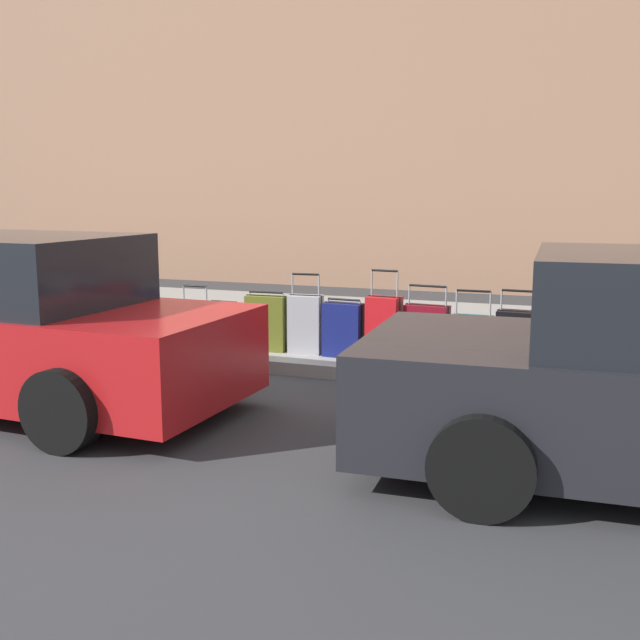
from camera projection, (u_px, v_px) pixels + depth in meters
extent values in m
plane|color=#333335|center=(191.00, 367.00, 8.33)|extent=(40.00, 40.00, 0.00)
cube|color=gray|center=(280.00, 324.00, 10.63)|extent=(18.00, 5.00, 0.14)
cube|color=#936B51|center=(398.00, 22.00, 15.45)|extent=(24.00, 3.00, 10.68)
cube|color=#59601E|center=(574.00, 344.00, 7.34)|extent=(0.38, 0.24, 0.61)
cube|color=black|center=(574.00, 344.00, 7.34)|extent=(0.38, 0.05, 0.63)
cylinder|color=gray|center=(594.00, 298.00, 7.21)|extent=(0.02, 0.02, 0.31)
cylinder|color=gray|center=(560.00, 297.00, 7.32)|extent=(0.02, 0.02, 0.31)
cylinder|color=black|center=(578.00, 281.00, 7.24)|extent=(0.32, 0.03, 0.02)
cylinder|color=black|center=(590.00, 374.00, 7.33)|extent=(0.04, 0.02, 0.04)
cylinder|color=black|center=(555.00, 371.00, 7.45)|extent=(0.04, 0.02, 0.04)
cube|color=black|center=(522.00, 342.00, 7.43)|extent=(0.50, 0.26, 0.62)
cube|color=black|center=(522.00, 342.00, 7.43)|extent=(0.50, 0.07, 0.63)
cylinder|color=gray|center=(546.00, 303.00, 7.27)|extent=(0.02, 0.02, 0.20)
cylinder|color=gray|center=(501.00, 300.00, 7.44)|extent=(0.02, 0.02, 0.20)
cylinder|color=black|center=(524.00, 291.00, 7.34)|extent=(0.43, 0.05, 0.02)
cylinder|color=black|center=(543.00, 373.00, 7.39)|extent=(0.05, 0.02, 0.04)
cylinder|color=black|center=(498.00, 369.00, 7.56)|extent=(0.05, 0.02, 0.04)
cube|color=#0F606B|center=(472.00, 341.00, 7.68)|extent=(0.40, 0.20, 0.54)
cube|color=black|center=(472.00, 341.00, 7.68)|extent=(0.41, 0.04, 0.55)
cylinder|color=gray|center=(490.00, 304.00, 7.56)|extent=(0.02, 0.02, 0.25)
cylinder|color=gray|center=(456.00, 303.00, 7.67)|extent=(0.02, 0.02, 0.25)
cylinder|color=black|center=(474.00, 291.00, 7.59)|extent=(0.34, 0.03, 0.02)
cylinder|color=black|center=(488.00, 366.00, 7.66)|extent=(0.04, 0.02, 0.04)
cylinder|color=black|center=(454.00, 364.00, 7.78)|extent=(0.04, 0.02, 0.04)
cube|color=maroon|center=(427.00, 334.00, 7.90)|extent=(0.48, 0.23, 0.61)
cube|color=black|center=(427.00, 334.00, 7.90)|extent=(0.47, 0.08, 0.62)
cylinder|color=gray|center=(446.00, 297.00, 7.74)|extent=(0.02, 0.02, 0.20)
cylinder|color=gray|center=(409.00, 295.00, 7.92)|extent=(0.02, 0.02, 0.20)
cylinder|color=black|center=(428.00, 286.00, 7.81)|extent=(0.40, 0.06, 0.02)
cylinder|color=black|center=(445.00, 362.00, 7.86)|extent=(0.05, 0.02, 0.04)
cylinder|color=black|center=(408.00, 358.00, 8.03)|extent=(0.05, 0.02, 0.04)
cube|color=red|center=(384.00, 328.00, 8.03)|extent=(0.37, 0.27, 0.68)
cube|color=black|center=(384.00, 328.00, 8.03)|extent=(0.36, 0.07, 0.69)
cylinder|color=gray|center=(397.00, 284.00, 7.89)|extent=(0.02, 0.02, 0.28)
cylinder|color=gray|center=(372.00, 283.00, 8.01)|extent=(0.02, 0.02, 0.28)
cylinder|color=black|center=(385.00, 271.00, 7.92)|extent=(0.29, 0.05, 0.02)
cylinder|color=black|center=(397.00, 358.00, 8.02)|extent=(0.05, 0.02, 0.04)
cylinder|color=black|center=(370.00, 356.00, 8.14)|extent=(0.05, 0.02, 0.04)
cube|color=navy|center=(344.00, 330.00, 8.17)|extent=(0.45, 0.26, 0.59)
cube|color=black|center=(344.00, 330.00, 8.17)|extent=(0.44, 0.08, 0.60)
cylinder|color=gray|center=(360.00, 303.00, 8.04)|extent=(0.02, 0.02, 0.04)
cylinder|color=gray|center=(328.00, 300.00, 8.20)|extent=(0.02, 0.02, 0.04)
cylinder|color=black|center=(344.00, 300.00, 8.11)|extent=(0.37, 0.06, 0.02)
cylinder|color=black|center=(360.00, 356.00, 8.13)|extent=(0.05, 0.02, 0.04)
cylinder|color=black|center=(328.00, 353.00, 8.30)|extent=(0.05, 0.02, 0.04)
cube|color=#9EA0A8|center=(306.00, 324.00, 8.34)|extent=(0.38, 0.25, 0.65)
cube|color=black|center=(306.00, 324.00, 8.34)|extent=(0.37, 0.07, 0.66)
cylinder|color=gray|center=(319.00, 285.00, 8.23)|extent=(0.02, 0.02, 0.24)
cylinder|color=gray|center=(292.00, 284.00, 8.31)|extent=(0.02, 0.02, 0.24)
cylinder|color=black|center=(306.00, 274.00, 8.25)|extent=(0.30, 0.05, 0.02)
cylinder|color=black|center=(319.00, 352.00, 8.35)|extent=(0.05, 0.02, 0.04)
cylinder|color=black|center=(292.00, 350.00, 8.43)|extent=(0.05, 0.02, 0.04)
cube|color=#59601E|center=(266.00, 323.00, 8.48)|extent=(0.47, 0.21, 0.62)
cube|color=black|center=(266.00, 323.00, 8.48)|extent=(0.47, 0.06, 0.64)
cylinder|color=gray|center=(283.00, 295.00, 8.36)|extent=(0.02, 0.02, 0.04)
cylinder|color=gray|center=(250.00, 293.00, 8.48)|extent=(0.02, 0.02, 0.04)
cylinder|color=black|center=(266.00, 292.00, 8.42)|extent=(0.40, 0.05, 0.02)
cylinder|color=black|center=(284.00, 350.00, 8.47)|extent=(0.05, 0.02, 0.04)
cylinder|color=black|center=(250.00, 347.00, 8.59)|extent=(0.05, 0.02, 0.04)
cube|color=black|center=(224.00, 327.00, 8.56)|extent=(0.40, 0.23, 0.51)
cube|color=black|center=(224.00, 327.00, 8.56)|extent=(0.40, 0.05, 0.52)
cylinder|color=gray|center=(237.00, 304.00, 8.45)|extent=(0.02, 0.02, 0.04)
cylinder|color=gray|center=(211.00, 303.00, 8.57)|extent=(0.02, 0.02, 0.04)
cylinder|color=black|center=(224.00, 302.00, 8.51)|extent=(0.33, 0.04, 0.02)
cylinder|color=black|center=(238.00, 348.00, 8.53)|extent=(0.04, 0.02, 0.04)
cylinder|color=black|center=(212.00, 346.00, 8.66)|extent=(0.04, 0.02, 0.04)
cube|color=#0F606B|center=(196.00, 323.00, 8.81)|extent=(0.38, 0.27, 0.51)
cube|color=black|center=(196.00, 323.00, 8.81)|extent=(0.38, 0.06, 0.52)
cylinder|color=gray|center=(207.00, 294.00, 8.70)|extent=(0.02, 0.02, 0.18)
cylinder|color=gray|center=(184.00, 293.00, 8.81)|extent=(0.02, 0.02, 0.18)
cylinder|color=black|center=(195.00, 286.00, 8.74)|extent=(0.31, 0.03, 0.02)
cylinder|color=black|center=(208.00, 344.00, 8.79)|extent=(0.04, 0.02, 0.04)
cylinder|color=black|center=(185.00, 342.00, 8.91)|extent=(0.04, 0.02, 0.04)
cylinder|color=#99999E|center=(144.00, 315.00, 9.00)|extent=(0.20, 0.20, 0.64)
sphere|color=#99999E|center=(142.00, 284.00, 8.94)|extent=(0.21, 0.21, 0.21)
cylinder|color=#99999E|center=(133.00, 312.00, 9.05)|extent=(0.09, 0.10, 0.09)
cylinder|color=#99999E|center=(154.00, 313.00, 8.94)|extent=(0.09, 0.10, 0.09)
cylinder|color=#333338|center=(85.00, 303.00, 9.09)|extent=(0.13, 0.13, 0.89)
cylinder|color=black|center=(482.00, 466.00, 4.45)|extent=(0.65, 0.25, 0.64)
cylinder|color=black|center=(505.00, 389.00, 6.18)|extent=(0.65, 0.25, 0.64)
cube|color=#AD1619|center=(2.00, 343.00, 6.86)|extent=(4.63, 1.85, 0.75)
cylinder|color=black|center=(62.00, 410.00, 5.59)|extent=(0.65, 0.24, 0.64)
cylinder|color=black|center=(187.00, 362.00, 7.16)|extent=(0.65, 0.24, 0.64)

